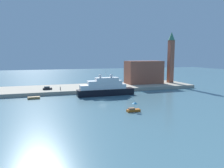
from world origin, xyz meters
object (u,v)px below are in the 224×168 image
person_figure (60,88)px  mooring_bollard (109,88)px  small_motorboat (133,109)px  work_barge (34,98)px  large_yacht (105,88)px  bell_tower (171,55)px  parked_car (47,88)px  harbor_building (144,72)px

person_figure → mooring_bollard: 22.24m
small_motorboat → work_barge: bearing=134.9°
large_yacht → bell_tower: bearing=23.4°
bell_tower → parked_car: (-68.37, -5.50, -15.01)m
person_figure → harbor_building: bearing=13.1°
work_barge → person_figure: bearing=40.0°
harbor_building → large_yacht: bearing=-143.7°
large_yacht → person_figure: 20.75m
small_motorboat → mooring_bollard: (3.27, 36.46, 0.92)m
bell_tower → mooring_bollard: (-40.71, -11.66, -15.29)m
work_barge → harbor_building: 61.54m
large_yacht → small_motorboat: 28.85m
small_motorboat → person_figure: bearing=115.7°
person_figure → mooring_bollard: (22.09, -2.56, -0.48)m
large_yacht → small_motorboat: bearing=-88.4°
mooring_bollard → parked_car: bearing=167.4°
harbor_building → mooring_bollard: (-24.67, -13.43, -5.97)m
large_yacht → harbor_building: 35.98m
bell_tower → mooring_bollard: bearing=-164.0°
large_yacht → person_figure: (-18.02, 10.26, -0.77)m
small_motorboat → large_yacht: bearing=91.6°
bell_tower → parked_car: 70.21m
large_yacht → bell_tower: (44.78, 19.35, 14.05)m
small_motorboat → work_barge: (-29.77, 29.84, -0.52)m
harbor_building → parked_car: bearing=-172.1°
small_motorboat → mooring_bollard: bearing=84.9°
harbor_building → parked_car: harbor_building is taller
large_yacht → mooring_bollard: bearing=62.2°
harbor_building → bell_tower: 18.64m
harbor_building → mooring_bollard: size_ratio=31.77×
small_motorboat → work_barge: small_motorboat is taller
large_yacht → parked_car: size_ratio=5.99×
small_motorboat → bell_tower: size_ratio=0.14×
person_figure → large_yacht: bearing=-29.7°
harbor_building → parked_car: 53.13m
small_motorboat → person_figure: (-18.82, 39.02, 1.40)m
small_motorboat → work_barge: 42.15m
bell_tower → parked_car: bell_tower is taller
parked_car → person_figure: 6.63m
work_barge → parked_car: parked_car is taller
work_barge → parked_car: 13.97m
harbor_building → bell_tower: bell_tower is taller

